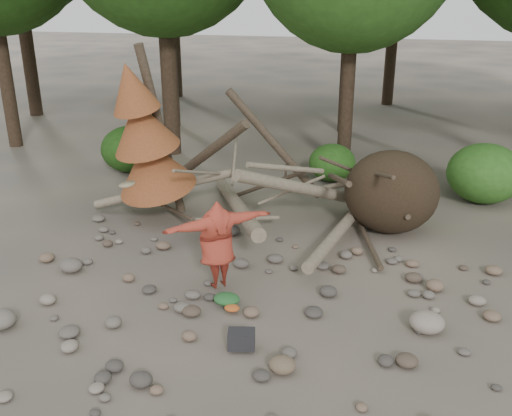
# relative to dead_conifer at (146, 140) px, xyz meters

# --- Properties ---
(ground) EXTENTS (120.00, 120.00, 0.00)m
(ground) POSITION_rel_dead_conifer_xyz_m (3.12, -3.37, -2.11)
(ground) COLOR #514C44
(ground) RESTS_ON ground
(deadfall_pile) EXTENTS (8.55, 5.24, 3.30)m
(deadfall_pile) POSITION_rel_dead_conifer_xyz_m (5.13, 0.87, -1.16)
(deadfall_pile) COLOR #332619
(deadfall_pile) RESTS_ON ground
(dead_conifer) EXTENTS (2.06, 2.16, 4.35)m
(dead_conifer) POSITION_rel_dead_conifer_xyz_m (0.00, 0.00, 0.00)
(dead_conifer) COLOR #4C3F30
(dead_conifer) RESTS_ON ground
(bush_left) EXTENTS (1.80, 1.80, 1.44)m
(bush_left) POSITION_rel_dead_conifer_xyz_m (-2.38, 3.83, -1.39)
(bush_left) COLOR #214C14
(bush_left) RESTS_ON ground
(bush_mid) EXTENTS (1.40, 1.40, 1.12)m
(bush_mid) POSITION_rel_dead_conifer_xyz_m (3.92, 4.43, -1.55)
(bush_mid) COLOR #2C601B
(bush_mid) RESTS_ON ground
(bush_right) EXTENTS (2.00, 2.00, 1.60)m
(bush_right) POSITION_rel_dead_conifer_xyz_m (8.12, 3.63, -1.31)
(bush_right) COLOR #377223
(bush_right) RESTS_ON ground
(frisbee_thrower) EXTENTS (2.72, 1.83, 2.13)m
(frisbee_thrower) POSITION_rel_dead_conifer_xyz_m (2.61, -2.77, -1.16)
(frisbee_thrower) COLOR #A53525
(frisbee_thrower) RESTS_ON ground
(backpack) EXTENTS (0.49, 0.38, 0.29)m
(backpack) POSITION_rel_dead_conifer_xyz_m (3.58, -4.59, -1.97)
(backpack) COLOR black
(backpack) RESTS_ON ground
(cloth_green) EXTENTS (0.49, 0.41, 0.18)m
(cloth_green) POSITION_rel_dead_conifer_xyz_m (2.96, -3.33, -2.02)
(cloth_green) COLOR #255E2A
(cloth_green) RESTS_ON ground
(cloth_orange) EXTENTS (0.28, 0.23, 0.10)m
(cloth_orange) POSITION_rel_dead_conifer_xyz_m (3.12, -3.55, -2.06)
(cloth_orange) COLOR #BF5720
(cloth_orange) RESTS_ON ground
(boulder_front_left) EXTENTS (0.54, 0.48, 0.32)m
(boulder_front_left) POSITION_rel_dead_conifer_xyz_m (-0.61, -4.96, -1.95)
(boulder_front_left) COLOR slate
(boulder_front_left) RESTS_ON ground
(boulder_front_right) EXTENTS (0.42, 0.38, 0.25)m
(boulder_front_right) POSITION_rel_dead_conifer_xyz_m (4.33, -4.97, -1.98)
(boulder_front_right) COLOR brown
(boulder_front_right) RESTS_ON ground
(boulder_mid_right) EXTENTS (0.60, 0.54, 0.36)m
(boulder_mid_right) POSITION_rel_dead_conifer_xyz_m (6.49, -3.30, -1.93)
(boulder_mid_right) COLOR gray
(boulder_mid_right) RESTS_ON ground
(boulder_mid_left) EXTENTS (0.49, 0.44, 0.29)m
(boulder_mid_left) POSITION_rel_dead_conifer_xyz_m (-0.55, -2.82, -1.97)
(boulder_mid_left) COLOR #675F57
(boulder_mid_left) RESTS_ON ground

